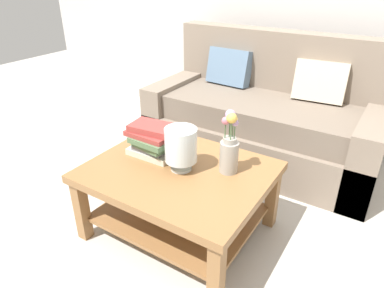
% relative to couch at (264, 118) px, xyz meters
% --- Properties ---
extents(ground_plane, '(10.00, 10.00, 0.00)m').
position_rel_couch_xyz_m(ground_plane, '(-0.08, -0.98, -0.36)').
color(ground_plane, '#B7B2A8').
extents(couch, '(1.92, 0.90, 1.06)m').
position_rel_couch_xyz_m(couch, '(0.00, 0.00, 0.00)').
color(couch, '#7A6B5B').
rests_on(couch, ground).
extents(coffee_table, '(1.06, 0.86, 0.47)m').
position_rel_couch_xyz_m(coffee_table, '(-0.05, -1.24, -0.03)').
color(coffee_table, olive).
rests_on(coffee_table, ground).
extents(book_stack_main, '(0.30, 0.26, 0.21)m').
position_rel_couch_xyz_m(book_stack_main, '(-0.28, -1.19, 0.21)').
color(book_stack_main, beige).
rests_on(book_stack_main, coffee_table).
extents(glass_hurricane_vase, '(0.19, 0.19, 0.26)m').
position_rel_couch_xyz_m(glass_hurricane_vase, '(-0.04, -1.24, 0.26)').
color(glass_hurricane_vase, silver).
rests_on(glass_hurricane_vase, coffee_table).
extents(flower_pitcher, '(0.11, 0.11, 0.38)m').
position_rel_couch_xyz_m(flower_pitcher, '(0.21, -1.11, 0.26)').
color(flower_pitcher, '#9E998E').
rests_on(flower_pitcher, coffee_table).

